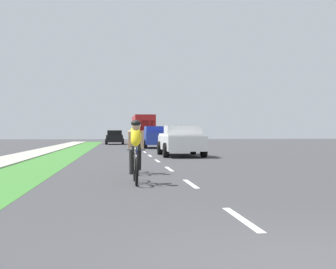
{
  "coord_description": "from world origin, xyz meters",
  "views": [
    {
      "loc": [
        -1.82,
        -3.59,
        1.27
      ],
      "look_at": [
        0.51,
        15.59,
        1.19
      ],
      "focal_mm": 45.39,
      "sensor_mm": 36.0,
      "label": 1
    }
  ],
  "objects": [
    {
      "name": "cyclist_lead",
      "position": [
        -1.36,
        6.99,
        0.81
      ],
      "size": [
        0.42,
        1.72,
        1.58
      ],
      "color": "black",
      "rests_on": "ground_plane"
    },
    {
      "name": "cyclist_trailing",
      "position": [
        -1.2,
        9.65,
        0.81
      ],
      "size": [
        0.42,
        1.72,
        1.58
      ],
      "color": "black",
      "rests_on": "ground_plane"
    },
    {
      "name": "lane_markings_center",
      "position": [
        0.0,
        24.0,
        0.0
      ],
      "size": [
        0.12,
        53.49,
        0.01
      ],
      "color": "white",
      "rests_on": "ground_plane"
    },
    {
      "name": "sidewalk_concrete",
      "position": [
        -6.8,
        20.0,
        0.0
      ],
      "size": [
        1.86,
        70.0,
        0.1
      ],
      "primitive_type": "cube",
      "color": "#9E998E",
      "rests_on": "ground_plane"
    },
    {
      "name": "suv_blue",
      "position": [
        1.41,
        31.58,
        0.95
      ],
      "size": [
        2.15,
        4.7,
        1.79
      ],
      "color": "#23389E",
      "rests_on": "ground_plane"
    },
    {
      "name": "ground_plane",
      "position": [
        0.0,
        20.0,
        0.0
      ],
      "size": [
        120.0,
        120.0,
        0.0
      ],
      "primitive_type": "plane",
      "color": "#38383A"
    },
    {
      "name": "pickup_white",
      "position": [
        1.65,
        19.21,
        0.83
      ],
      "size": [
        2.22,
        5.1,
        1.64
      ],
      "color": "silver",
      "rests_on": "ground_plane"
    },
    {
      "name": "grass_verge",
      "position": [
        -4.79,
        20.0,
        0.0
      ],
      "size": [
        2.16,
        70.0,
        0.01
      ],
      "primitive_type": "cube",
      "color": "#38722D",
      "rests_on": "ground_plane"
    },
    {
      "name": "bus_red",
      "position": [
        1.67,
        53.33,
        1.98
      ],
      "size": [
        2.78,
        11.6,
        3.48
      ],
      "color": "red",
      "rests_on": "ground_plane"
    },
    {
      "name": "sedan_black",
      "position": [
        -2.03,
        43.06,
        0.77
      ],
      "size": [
        1.98,
        4.3,
        1.52
      ],
      "color": "black",
      "rests_on": "ground_plane"
    }
  ]
}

